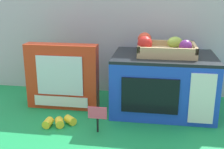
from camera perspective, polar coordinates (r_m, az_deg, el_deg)
ground_plane at (r=1.27m, az=3.34°, el=-7.15°), size 1.70×1.70×0.00m
display_back_panel at (r=1.43m, az=4.56°, el=8.11°), size 1.61×0.03×0.60m
toy_microwave at (r=1.25m, az=9.98°, el=-1.71°), size 0.42×0.29×0.25m
food_groups_crate at (r=1.22m, az=10.08°, el=5.22°), size 0.24×0.18×0.08m
cookie_set_box at (r=1.28m, az=-9.80°, el=-0.44°), size 0.31×0.07×0.29m
price_sign at (r=1.07m, az=-2.89°, el=-8.07°), size 0.07×0.01×0.10m
loose_toy_banana at (r=1.15m, az=-10.34°, el=-9.15°), size 0.12×0.08×0.03m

